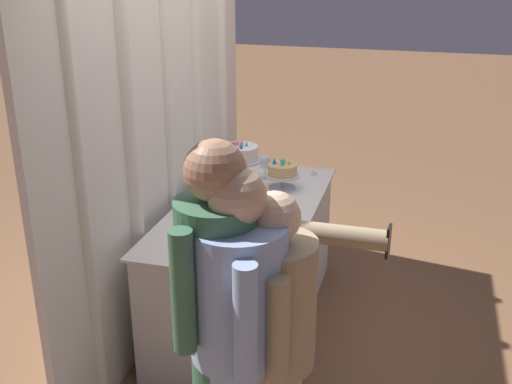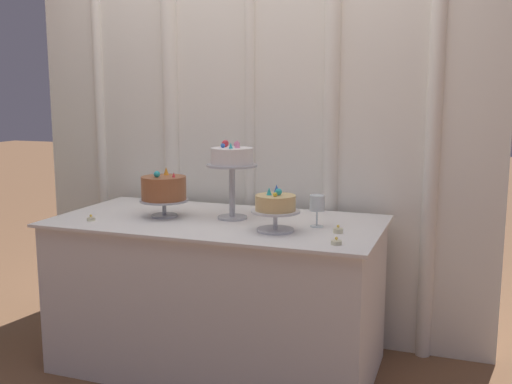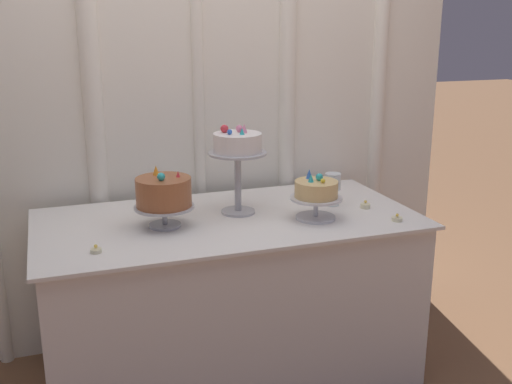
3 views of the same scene
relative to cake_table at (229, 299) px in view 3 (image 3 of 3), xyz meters
name	(u,v)px [view 3 (image 3 of 3)]	position (x,y,z in m)	size (l,w,h in m)	color
draped_curtain	(199,71)	(0.01, 0.51, 1.00)	(2.80, 0.16, 2.67)	white
cake_table	(229,299)	(0.00, 0.00, 0.00)	(1.69, 0.85, 0.80)	white
cake_display_leftmost	(164,194)	(-0.29, -0.03, 0.54)	(0.26, 0.26, 0.26)	#B2B2B7
cake_display_center	(238,149)	(0.06, 0.05, 0.69)	(0.26, 0.26, 0.41)	#B2B2B7
cake_display_rightmost	(316,193)	(0.36, -0.14, 0.52)	(0.23, 0.23, 0.21)	silver
wine_glass	(333,182)	(0.52, 0.02, 0.51)	(0.07, 0.07, 0.16)	silver
tealight_far_left	(96,250)	(-0.60, -0.24, 0.41)	(0.04, 0.04, 0.03)	beige
tealight_near_left	(365,206)	(0.65, -0.08, 0.41)	(0.05, 0.05, 0.04)	beige
tealight_near_right	(397,219)	(0.69, -0.29, 0.41)	(0.05, 0.05, 0.03)	beige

